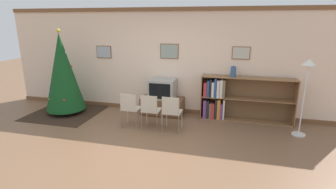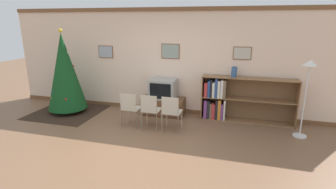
{
  "view_description": "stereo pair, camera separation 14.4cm",
  "coord_description": "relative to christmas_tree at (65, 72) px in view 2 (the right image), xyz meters",
  "views": [
    {
      "loc": [
        1.69,
        -4.18,
        2.38
      ],
      "look_at": [
        0.29,
        1.3,
        0.78
      ],
      "focal_mm": 28.0,
      "sensor_mm": 36.0,
      "label": 1
    },
    {
      "loc": [
        1.83,
        -4.14,
        2.38
      ],
      "look_at": [
        0.29,
        1.3,
        0.78
      ],
      "focal_mm": 28.0,
      "sensor_mm": 36.0,
      "label": 2
    }
  ],
  "objects": [
    {
      "name": "bookshelf",
      "position": [
        4.21,
        0.58,
        -0.57
      ],
      "size": [
        2.19,
        0.36,
        1.08
      ],
      "color": "olive",
      "rests_on": "ground_plane"
    },
    {
      "name": "vase",
      "position": [
        4.26,
        0.57,
        0.12
      ],
      "size": [
        0.13,
        0.13,
        0.25
      ],
      "color": "#335684",
      "rests_on": "bookshelf"
    },
    {
      "name": "wall_back",
      "position": [
        2.59,
        0.81,
        0.26
      ],
      "size": [
        9.12,
        0.11,
        2.7
      ],
      "color": "beige",
      "rests_on": "ground_plane"
    },
    {
      "name": "folding_chair_left",
      "position": [
        2.05,
        -0.53,
        -0.62
      ],
      "size": [
        0.4,
        0.4,
        0.82
      ],
      "color": "#BCB29E",
      "rests_on": "ground_plane"
    },
    {
      "name": "area_rug",
      "position": [
        0.0,
        -0.0,
        -1.09
      ],
      "size": [
        1.74,
        1.8,
        0.01
      ],
      "color": "#332319",
      "rests_on": "ground_plane"
    },
    {
      "name": "folding_chair_center",
      "position": [
        2.53,
        -0.53,
        -0.62
      ],
      "size": [
        0.4,
        0.4,
        0.82
      ],
      "color": "#BCB29E",
      "rests_on": "ground_plane"
    },
    {
      "name": "ground_plane",
      "position": [
        2.59,
        -1.58,
        -1.09
      ],
      "size": [
        24.0,
        24.0,
        0.0
      ],
      "primitive_type": "plane",
      "color": "brown"
    },
    {
      "name": "tv_console",
      "position": [
        2.53,
        0.48,
        -0.87
      ],
      "size": [
        1.09,
        0.53,
        0.45
      ],
      "color": "#4C311E",
      "rests_on": "ground_plane"
    },
    {
      "name": "television",
      "position": [
        2.53,
        0.48,
        -0.4
      ],
      "size": [
        0.66,
        0.52,
        0.5
      ],
      "color": "#9E9E99",
      "rests_on": "tv_console"
    },
    {
      "name": "folding_chair_right",
      "position": [
        3.02,
        -0.53,
        -0.62
      ],
      "size": [
        0.4,
        0.4,
        0.82
      ],
      "color": "#BCB29E",
      "rests_on": "ground_plane"
    },
    {
      "name": "christmas_tree",
      "position": [
        0.0,
        0.0,
        0.0
      ],
      "size": [
        1.0,
        1.0,
        2.18
      ],
      "color": "maroon",
      "rests_on": "area_rug"
    },
    {
      "name": "standing_lamp",
      "position": [
        5.72,
        -0.03,
        0.17
      ],
      "size": [
        0.28,
        0.28,
        1.64
      ],
      "color": "silver",
      "rests_on": "ground_plane"
    }
  ]
}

